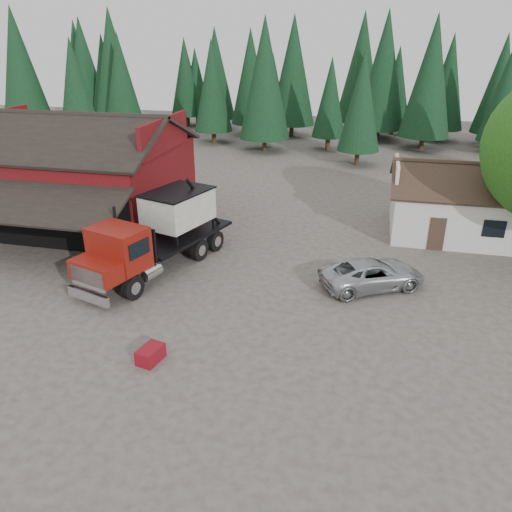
# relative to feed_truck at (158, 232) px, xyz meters

# --- Properties ---
(ground) EXTENTS (120.00, 120.00, 0.00)m
(ground) POSITION_rel_feed_truck_xyz_m (3.13, -4.03, -2.11)
(ground) COLOR #4F443E
(ground) RESTS_ON ground
(red_barn) EXTENTS (12.80, 13.63, 7.18)m
(red_barn) POSITION_rel_feed_truck_xyz_m (-7.87, 5.88, 0.58)
(red_barn) COLOR maroon
(red_barn) RESTS_ON ground
(farmhouse) EXTENTS (8.60, 6.42, 4.65)m
(farmhouse) POSITION_rel_feed_truck_xyz_m (16.13, 8.97, -0.44)
(farmhouse) COLOR silver
(farmhouse) RESTS_ON ground
(conifer_backdrop) EXTENTS (76.00, 16.00, 16.00)m
(conifer_backdrop) POSITION_rel_feed_truck_xyz_m (3.13, 37.97, -2.11)
(conifer_backdrop) COLOR black
(conifer_backdrop) RESTS_ON ground
(near_pine_a) EXTENTS (4.40, 4.40, 11.40)m
(near_pine_a) POSITION_rel_feed_truck_xyz_m (-18.87, 23.97, 4.28)
(near_pine_a) COLOR #382619
(near_pine_a) RESTS_ON ground
(near_pine_b) EXTENTS (3.96, 3.96, 10.40)m
(near_pine_b) POSITION_rel_feed_truck_xyz_m (9.13, 25.97, 3.78)
(near_pine_b) COLOR #382619
(near_pine_b) RESTS_ON ground
(near_pine_d) EXTENTS (5.28, 5.28, 13.40)m
(near_pine_d) POSITION_rel_feed_truck_xyz_m (-0.87, 29.97, 5.29)
(near_pine_d) COLOR #382619
(near_pine_d) RESTS_ON ground
(feed_truck) EXTENTS (5.55, 10.32, 4.51)m
(feed_truck) POSITION_rel_feed_truck_xyz_m (0.00, 0.00, 0.00)
(feed_truck) COLOR black
(feed_truck) RESTS_ON ground
(silver_car) EXTENTS (5.72, 4.58, 1.45)m
(silver_car) POSITION_rel_feed_truck_xyz_m (11.13, 0.33, -1.39)
(silver_car) COLOR #B4B8BD
(silver_car) RESTS_ON ground
(equip_box) EXTENTS (0.92, 1.22, 0.60)m
(equip_box) POSITION_rel_feed_truck_xyz_m (2.95, -7.93, -1.81)
(equip_box) COLOR maroon
(equip_box) RESTS_ON ground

